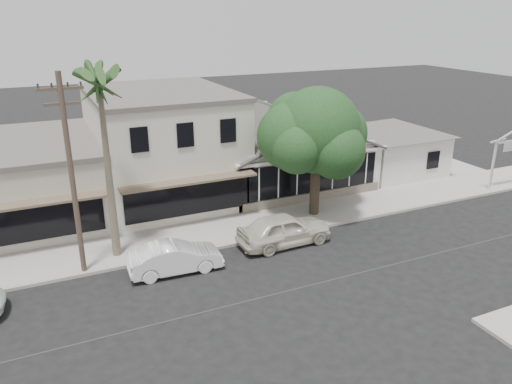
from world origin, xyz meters
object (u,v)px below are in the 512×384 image
car_0 (284,229)px  shade_tree (314,132)px  car_1 (175,258)px  utility_pole (71,173)px

car_0 → shade_tree: (3.26, 2.83, 4.07)m
car_1 → shade_tree: bearing=-67.4°
car_0 → car_1: size_ratio=1.15×
car_1 → utility_pole: bearing=70.7°
car_0 → utility_pole: bearing=82.0°
car_0 → car_1: car_0 is taller
car_0 → shade_tree: size_ratio=0.65×
car_1 → shade_tree: 10.51m
utility_pole → shade_tree: bearing=7.5°
car_0 → car_1: bearing=92.9°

